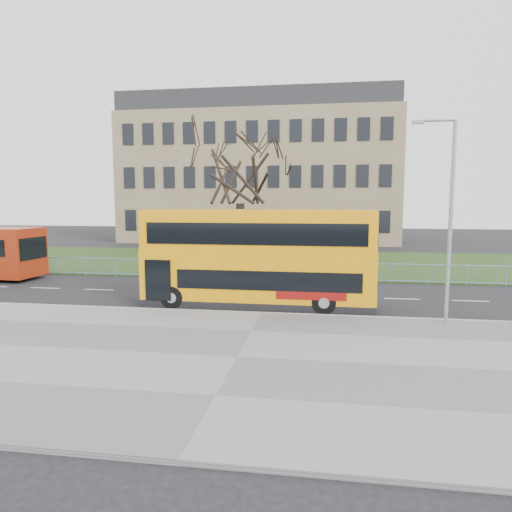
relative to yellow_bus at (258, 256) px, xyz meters
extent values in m
plane|color=black|center=(0.41, -0.07, -2.19)|extent=(120.00, 120.00, 0.00)
cube|color=slate|center=(0.41, -6.82, -2.13)|extent=(80.00, 10.50, 0.12)
cube|color=gray|center=(0.41, -1.62, -2.12)|extent=(80.00, 0.20, 0.14)
cube|color=#223814|center=(0.41, 14.23, -2.15)|extent=(80.00, 15.40, 0.08)
cube|color=#806951|center=(-4.59, 34.93, 4.81)|extent=(30.00, 15.00, 14.00)
cube|color=#FBA00A|center=(0.00, 0.01, -0.95)|extent=(9.77, 2.41, 1.81)
cube|color=#FBA00A|center=(0.00, 0.01, 0.11)|extent=(9.77, 2.41, 0.31)
cube|color=#FBA00A|center=(0.00, 0.01, 1.08)|extent=(9.72, 2.36, 1.63)
cube|color=black|center=(0.55, -1.16, -0.88)|extent=(7.52, 0.11, 0.79)
cube|color=black|center=(-0.01, -1.14, 1.00)|extent=(8.97, 0.12, 0.88)
cylinder|color=black|center=(-3.49, -1.01, -1.71)|extent=(0.97, 0.27, 0.97)
cylinder|color=black|center=(2.82, -1.06, -1.71)|extent=(0.97, 0.27, 0.97)
cylinder|color=gray|center=(7.21, -2.07, 1.51)|extent=(0.14, 0.14, 7.16)
cylinder|color=gray|center=(6.58, -2.09, 5.09)|extent=(1.25, 0.12, 0.09)
cube|color=gray|center=(5.96, -2.10, 5.04)|extent=(0.41, 0.17, 0.11)
camera|label=1|loc=(2.79, -19.08, 2.29)|focal=32.00mm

